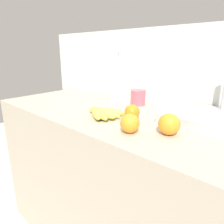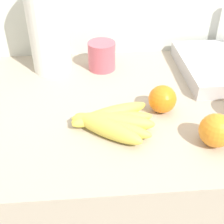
% 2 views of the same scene
% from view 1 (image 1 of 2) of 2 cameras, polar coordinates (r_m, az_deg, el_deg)
% --- Properties ---
extents(counter, '(1.61, 0.61, 0.87)m').
position_cam_1_polar(counter, '(1.23, 4.13, -20.44)').
color(counter, '#ADA08C').
rests_on(counter, ground).
extents(wall_back, '(2.01, 0.06, 1.30)m').
position_cam_1_polar(wall_back, '(1.37, 13.11, -6.41)').
color(wall_back, silver).
rests_on(wall_back, ground).
extents(banana_bunch, '(0.20, 0.18, 0.04)m').
position_cam_1_polar(banana_bunch, '(1.00, -2.89, -0.16)').
color(banana_bunch, '#DFCB4C').
rests_on(banana_bunch, counter).
extents(orange_far_right, '(0.08, 0.08, 0.08)m').
position_cam_1_polar(orange_far_right, '(0.80, 4.88, -3.12)').
color(orange_far_right, orange).
rests_on(orange_far_right, counter).
extents(orange_back_right, '(0.07, 0.07, 0.07)m').
position_cam_1_polar(orange_back_right, '(0.96, 5.48, -0.05)').
color(orange_back_right, orange).
rests_on(orange_back_right, counter).
extents(orange_right, '(0.08, 0.08, 0.08)m').
position_cam_1_polar(orange_right, '(0.81, 15.31, -3.24)').
color(orange_right, orange).
rests_on(orange_right, counter).
extents(paper_towel_roll, '(0.12, 0.12, 0.30)m').
position_cam_1_polar(paper_towel_roll, '(1.31, 1.91, 8.89)').
color(paper_towel_roll, white).
rests_on(paper_towel_roll, counter).
extents(sink_basin, '(0.40, 0.30, 0.21)m').
position_cam_1_polar(sink_basin, '(0.99, 26.23, -1.83)').
color(sink_basin, '#B7BABF').
rests_on(sink_basin, counter).
extents(mug, '(0.09, 0.09, 0.09)m').
position_cam_1_polar(mug, '(1.22, 7.11, 3.96)').
color(mug, '#BF5665').
rests_on(mug, counter).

